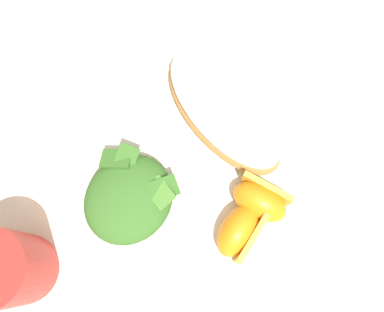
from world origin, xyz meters
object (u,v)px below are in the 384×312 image
(white_plate, at_px, (192,160))
(cheesy_pizza_bread, at_px, (222,110))
(paper_napkin, at_px, (384,164))
(orange_wedge_middle, at_px, (260,201))
(drinking_red_cup, at_px, (6,269))
(green_salad_pile, at_px, (129,198))
(orange_wedge_front, at_px, (240,231))

(white_plate, relative_size, cheesy_pizza_bread, 1.51)
(white_plate, relative_size, paper_napkin, 2.55)
(orange_wedge_middle, bearing_deg, paper_napkin, -35.86)
(paper_napkin, xyz_separation_m, drinking_red_cup, (-0.33, 0.25, 0.05))
(white_plate, xyz_separation_m, paper_napkin, (0.13, -0.18, -0.01))
(green_salad_pile, xyz_separation_m, orange_wedge_front, (0.04, -0.11, -0.00))
(paper_napkin, height_order, drinking_red_cup, drinking_red_cup)
(orange_wedge_middle, xyz_separation_m, paper_napkin, (0.13, -0.09, -0.03))
(drinking_red_cup, bearing_deg, green_salad_pile, -21.81)
(orange_wedge_front, bearing_deg, paper_napkin, -28.65)
(orange_wedge_middle, relative_size, drinking_red_cup, 0.61)
(green_salad_pile, distance_m, orange_wedge_middle, 0.14)
(white_plate, xyz_separation_m, orange_wedge_middle, (0.00, -0.09, 0.03))
(white_plate, xyz_separation_m, cheesy_pizza_bread, (0.06, 0.00, 0.03))
(orange_wedge_front, relative_size, orange_wedge_middle, 0.98)
(green_salad_pile, relative_size, paper_napkin, 0.91)
(orange_wedge_middle, bearing_deg, cheesy_pizza_bread, 57.43)
(paper_napkin, bearing_deg, cheesy_pizza_bread, 110.51)
(orange_wedge_front, height_order, drinking_red_cup, drinking_red_cup)
(white_plate, bearing_deg, orange_wedge_middle, -88.87)
(cheesy_pizza_bread, height_order, drinking_red_cup, drinking_red_cup)
(orange_wedge_middle, bearing_deg, orange_wedge_front, -178.81)
(green_salad_pile, bearing_deg, orange_wedge_middle, -54.60)
(white_plate, distance_m, cheesy_pizza_bread, 0.07)
(cheesy_pizza_bread, height_order, orange_wedge_front, orange_wedge_front)
(green_salad_pile, bearing_deg, cheesy_pizza_bread, -8.88)
(cheesy_pizza_bread, bearing_deg, green_salad_pile, 171.12)
(cheesy_pizza_bread, relative_size, green_salad_pile, 1.84)
(orange_wedge_front, bearing_deg, orange_wedge_middle, 1.19)
(orange_wedge_middle, bearing_deg, drinking_red_cup, 141.68)
(cheesy_pizza_bread, bearing_deg, drinking_red_cup, 164.74)
(white_plate, height_order, green_salad_pile, green_salad_pile)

